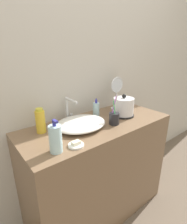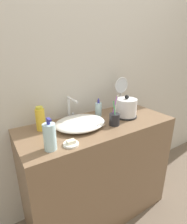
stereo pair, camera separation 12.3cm
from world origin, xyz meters
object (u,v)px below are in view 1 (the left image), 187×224
object	(u,v)px
faucet	(69,107)
toothbrush_cup	(114,118)
electric_kettle	(123,108)
lotion_bottle	(55,139)
vanity_mirror	(117,91)
mouthwash_bottle	(40,121)
shampoo_bottle	(96,109)

from	to	relation	value
faucet	toothbrush_cup	bearing A→B (deg)	-51.07
electric_kettle	lotion_bottle	xyz separation A→B (m)	(-0.70, -0.15, 0.01)
electric_kettle	faucet	bearing A→B (deg)	154.38
faucet	lotion_bottle	size ratio (longest dim) A/B	0.96
electric_kettle	toothbrush_cup	xyz separation A→B (m)	(-0.19, -0.08, -0.02)
electric_kettle	lotion_bottle	world-z (taller)	lotion_bottle
vanity_mirror	toothbrush_cup	bearing A→B (deg)	-137.89
electric_kettle	lotion_bottle	size ratio (longest dim) A/B	0.98
electric_kettle	mouthwash_bottle	size ratio (longest dim) A/B	1.10
faucet	electric_kettle	world-z (taller)	electric_kettle
lotion_bottle	mouthwash_bottle	world-z (taller)	lotion_bottle
faucet	electric_kettle	bearing A→B (deg)	-25.62
toothbrush_cup	shampoo_bottle	xyz separation A→B (m)	(0.00, 0.22, 0.01)
shampoo_bottle	mouthwash_bottle	xyz separation A→B (m)	(-0.48, -0.01, 0.02)
shampoo_bottle	electric_kettle	bearing A→B (deg)	-37.39
vanity_mirror	faucet	bearing A→B (deg)	175.85
toothbrush_cup	lotion_bottle	xyz separation A→B (m)	(-0.51, -0.07, 0.03)
lotion_bottle	mouthwash_bottle	size ratio (longest dim) A/B	1.12
lotion_bottle	mouthwash_bottle	xyz separation A→B (m)	(0.03, 0.28, 0.00)
toothbrush_cup	shampoo_bottle	size ratio (longest dim) A/B	1.43
shampoo_bottle	vanity_mirror	distance (m)	0.28
electric_kettle	vanity_mirror	world-z (taller)	vanity_mirror
faucet	toothbrush_cup	size ratio (longest dim) A/B	0.82
lotion_bottle	vanity_mirror	bearing A→B (deg)	21.62
electric_kettle	lotion_bottle	distance (m)	0.71
shampoo_bottle	lotion_bottle	bearing A→B (deg)	-151.05
electric_kettle	shampoo_bottle	xyz separation A→B (m)	(-0.18, 0.14, -0.01)
shampoo_bottle	vanity_mirror	world-z (taller)	vanity_mirror
faucet	shampoo_bottle	distance (m)	0.24
faucet	electric_kettle	distance (m)	0.45
lotion_bottle	mouthwash_bottle	distance (m)	0.28
lotion_bottle	shampoo_bottle	size ratio (longest dim) A/B	1.22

